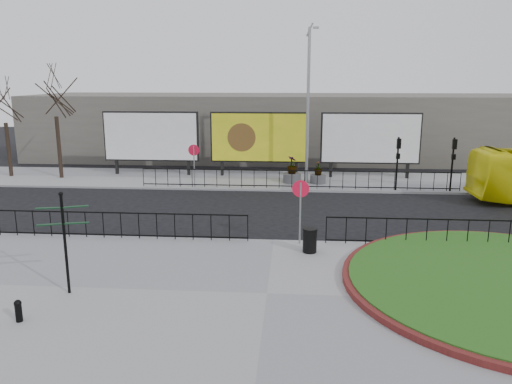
# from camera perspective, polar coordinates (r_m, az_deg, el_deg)

# --- Properties ---
(ground) EXTENTS (90.00, 90.00, 0.00)m
(ground) POSITION_cam_1_polar(r_m,az_deg,el_deg) (19.67, 2.06, -5.80)
(ground) COLOR black
(ground) RESTS_ON ground
(pavement_near) EXTENTS (30.00, 10.00, 0.12)m
(pavement_near) POSITION_cam_1_polar(r_m,az_deg,el_deg) (15.00, 1.26, -11.71)
(pavement_near) COLOR gray
(pavement_near) RESTS_ON ground
(pavement_far) EXTENTS (44.00, 6.00, 0.12)m
(pavement_far) POSITION_cam_1_polar(r_m,az_deg,el_deg) (31.25, 2.96, 1.36)
(pavement_far) COLOR gray
(pavement_far) RESTS_ON ground
(railing_near_left) EXTENTS (10.00, 0.10, 1.10)m
(railing_near_left) POSITION_cam_1_polar(r_m,az_deg,el_deg) (20.30, -15.17, -3.67)
(railing_near_left) COLOR black
(railing_near_left) RESTS_ON pavement_near
(railing_near_right) EXTENTS (9.00, 0.10, 1.10)m
(railing_near_right) POSITION_cam_1_polar(r_m,az_deg,el_deg) (20.02, 21.02, -4.33)
(railing_near_right) COLOR black
(railing_near_right) RESTS_ON pavement_near
(railing_far) EXTENTS (18.00, 0.10, 1.10)m
(railing_far) POSITION_cam_1_polar(r_m,az_deg,el_deg) (28.48, 4.84, 1.45)
(railing_far) COLOR black
(railing_far) RESTS_ON pavement_far
(speed_sign_far) EXTENTS (0.64, 0.07, 2.47)m
(speed_sign_far) POSITION_cam_1_polar(r_m,az_deg,el_deg) (28.93, -7.11, 4.08)
(speed_sign_far) COLOR gray
(speed_sign_far) RESTS_ON pavement_far
(speed_sign_near) EXTENTS (0.64, 0.07, 2.47)m
(speed_sign_near) POSITION_cam_1_polar(r_m,az_deg,el_deg) (18.74, 5.11, -0.69)
(speed_sign_near) COLOR gray
(speed_sign_near) RESTS_ON pavement_near
(billboard_left) EXTENTS (6.20, 0.31, 4.10)m
(billboard_left) POSITION_cam_1_polar(r_m,az_deg,el_deg) (33.11, -11.91, 6.21)
(billboard_left) COLOR black
(billboard_left) RESTS_ON pavement_far
(billboard_mid) EXTENTS (6.20, 0.31, 4.10)m
(billboard_mid) POSITION_cam_1_polar(r_m,az_deg,el_deg) (31.88, 0.34, 6.23)
(billboard_mid) COLOR black
(billboard_mid) RESTS_ON pavement_far
(billboard_right) EXTENTS (6.20, 0.31, 4.10)m
(billboard_right) POSITION_cam_1_polar(r_m,az_deg,el_deg) (32.16, 12.95, 5.97)
(billboard_right) COLOR black
(billboard_right) RESTS_ON pavement_far
(lamp_post) EXTENTS (0.74, 0.18, 9.23)m
(lamp_post) POSITION_cam_1_polar(r_m,az_deg,el_deg) (29.66, 5.97, 9.98)
(lamp_post) COLOR gray
(lamp_post) RESTS_ON pavement_far
(signal_pole_a) EXTENTS (0.22, 0.26, 3.00)m
(signal_pole_a) POSITION_cam_1_polar(r_m,az_deg,el_deg) (28.86, 15.91, 4.03)
(signal_pole_a) COLOR black
(signal_pole_a) RESTS_ON pavement_far
(signal_pole_b) EXTENTS (0.22, 0.26, 3.00)m
(signal_pole_b) POSITION_cam_1_polar(r_m,az_deg,el_deg) (29.60, 21.62, 3.83)
(signal_pole_b) COLOR black
(signal_pole_b) RESTS_ON pavement_far
(tree_left) EXTENTS (2.00, 2.00, 7.00)m
(tree_left) POSITION_cam_1_polar(r_m,az_deg,el_deg) (33.62, -21.81, 7.42)
(tree_left) COLOR #2D2119
(tree_left) RESTS_ON pavement_far
(tree_mid) EXTENTS (2.00, 2.00, 6.20)m
(tree_mid) POSITION_cam_1_polar(r_m,az_deg,el_deg) (35.58, -26.65, 6.58)
(tree_mid) COLOR #2D2119
(tree_mid) RESTS_ON pavement_far
(building_backdrop) EXTENTS (40.00, 10.00, 5.00)m
(building_backdrop) POSITION_cam_1_polar(r_m,az_deg,el_deg) (40.80, 3.36, 7.54)
(building_backdrop) COLOR #625D55
(building_backdrop) RESTS_ON ground
(fingerpost_sign) EXTENTS (1.42, 0.62, 3.06)m
(fingerpost_sign) POSITION_cam_1_polar(r_m,az_deg,el_deg) (15.37, -21.08, -4.38)
(fingerpost_sign) COLOR black
(fingerpost_sign) RESTS_ON pavement_near
(bollard) EXTENTS (0.19, 0.19, 0.60)m
(bollard) POSITION_cam_1_polar(r_m,az_deg,el_deg) (14.63, -25.52, -12.04)
(bollard) COLOR black
(bollard) RESTS_ON pavement_near
(litter_bin) EXTENTS (0.54, 0.54, 0.90)m
(litter_bin) POSITION_cam_1_polar(r_m,az_deg,el_deg) (18.23, 6.17, -5.49)
(litter_bin) COLOR black
(litter_bin) RESTS_ON pavement_near
(planter_b) EXTENTS (1.07, 1.07, 1.64)m
(planter_b) POSITION_cam_1_polar(r_m,az_deg,el_deg) (30.14, 4.14, 2.18)
(planter_b) COLOR #4C4C4F
(planter_b) RESTS_ON pavement_far
(planter_c) EXTENTS (0.94, 0.94, 1.37)m
(planter_c) POSITION_cam_1_polar(r_m,az_deg,el_deg) (30.20, 7.10, 1.91)
(planter_c) COLOR #4C4C4F
(planter_c) RESTS_ON pavement_far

